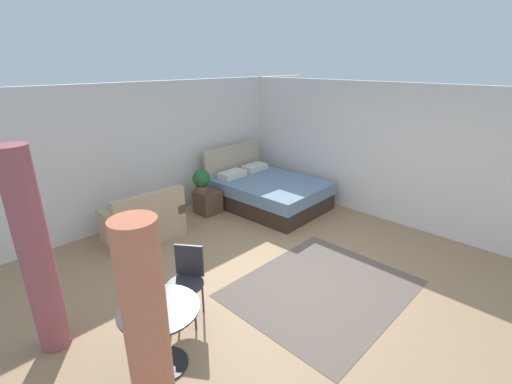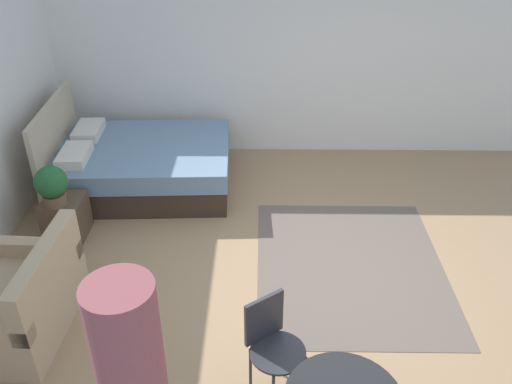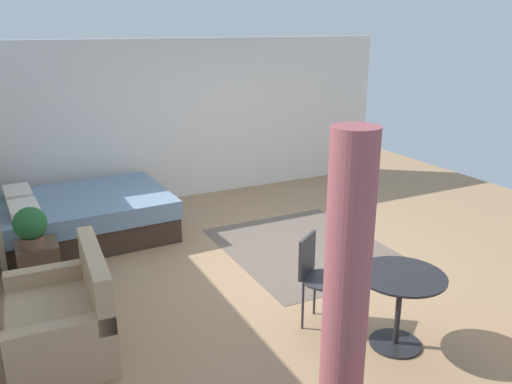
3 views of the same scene
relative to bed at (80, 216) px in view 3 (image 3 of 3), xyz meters
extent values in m
cube|color=#9E7A56|center=(-1.77, -2.05, -0.32)|extent=(8.79, 9.76, 0.02)
cube|color=silver|center=(1.12, -2.05, 0.94)|extent=(0.12, 6.76, 2.51)
cube|color=#66564C|center=(-1.62, -2.47, -0.31)|extent=(2.30, 1.91, 0.01)
cube|color=#38281E|center=(0.00, -0.07, -0.15)|extent=(1.66, 2.13, 0.33)
cube|color=slate|center=(0.00, -0.07, 0.14)|extent=(1.70, 2.17, 0.24)
cube|color=silver|center=(-0.38, 0.66, 0.32)|extent=(0.58, 0.34, 0.12)
cube|color=silver|center=(0.32, 0.69, 0.32)|extent=(0.58, 0.34, 0.12)
cube|color=tan|center=(-2.51, 0.57, -0.11)|extent=(1.25, 0.88, 0.40)
cube|color=tan|center=(-2.53, 0.24, 0.33)|extent=(1.21, 0.20, 0.48)
cube|color=tan|center=(-1.98, 0.55, 0.17)|extent=(0.18, 0.82, 0.16)
cube|color=tan|center=(-3.04, 0.60, 0.17)|extent=(0.18, 0.82, 0.16)
cube|color=brown|center=(-1.08, 0.61, -0.08)|extent=(0.43, 0.43, 0.45)
cylinder|color=brown|center=(-1.18, 0.64, 0.21)|extent=(0.24, 0.24, 0.13)
sphere|color=#235B2D|center=(-1.18, 0.64, 0.42)|extent=(0.34, 0.34, 0.34)
cylinder|color=black|center=(-3.76, -2.08, -0.30)|extent=(0.46, 0.46, 0.02)
cylinder|color=black|center=(-3.76, -2.08, 0.02)|extent=(0.05, 0.05, 0.67)
cylinder|color=black|center=(-3.76, -2.08, 0.37)|extent=(0.76, 0.76, 0.02)
cylinder|color=#2D2D33|center=(-3.41, -1.65, -0.08)|extent=(0.02, 0.02, 0.46)
cylinder|color=#2D2D33|center=(-3.24, -1.88, -0.08)|extent=(0.02, 0.02, 0.46)
cylinder|color=#2D2D33|center=(-3.17, -1.48, -0.08)|extent=(0.02, 0.02, 0.46)
cylinder|color=#2D2D33|center=(-3.00, -1.71, -0.08)|extent=(0.02, 0.02, 0.46)
cylinder|color=#2D2D33|center=(-3.21, -1.68, 0.16)|extent=(0.58, 0.58, 0.02)
cube|color=#2D2D33|center=(-3.06, -1.58, 0.37)|extent=(0.22, 0.29, 0.39)
cylinder|color=#994C51|center=(-4.42, -1.00, 0.77)|extent=(0.29, 0.29, 2.16)
camera|label=1|loc=(-5.07, -4.62, 2.52)|focal=24.89mm
camera|label=2|loc=(-5.95, -1.55, 3.21)|focal=37.43mm
camera|label=3|loc=(-6.78, 0.82, 2.40)|focal=36.72mm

